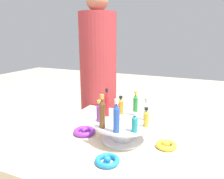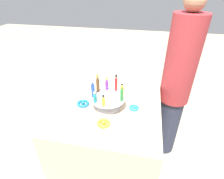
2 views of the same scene
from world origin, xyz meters
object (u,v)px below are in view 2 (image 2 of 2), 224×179
object	(u,v)px
bottle_purple	(107,84)
ribbon_bow_blue	(83,103)
display_stand	(108,101)
bottle_clear	(114,99)
bottle_brown	(98,84)
ribbon_bow_purple	(112,91)
bottle_green	(122,94)
bottle_orange	(122,90)
bottle_gold	(103,101)
person_figure	(176,86)
ribbon_bow_teal	(134,108)
ribbon_bow_gold	(103,123)
bottle_teal	(95,98)
bottle_blue	(93,89)
bottle_red	(116,84)

from	to	relation	value
bottle_purple	ribbon_bow_blue	size ratio (longest dim) A/B	1.05
display_stand	bottle_clear	xyz separation A→B (m)	(0.09, 0.07, 0.09)
bottle_brown	ribbon_bow_purple	size ratio (longest dim) A/B	1.35
bottle_green	bottle_orange	size ratio (longest dim) A/B	1.34
bottle_gold	person_figure	xyz separation A→B (m)	(-0.52, 0.55, -0.12)
ribbon_bow_blue	bottle_orange	bearing A→B (deg)	102.18
bottle_gold	ribbon_bow_teal	bearing A→B (deg)	121.16
ribbon_bow_purple	ribbon_bow_gold	bearing A→B (deg)	4.02
bottle_teal	bottle_clear	bearing A→B (deg)	87.14
bottle_purple	bottle_blue	xyz separation A→B (m)	(0.12, -0.08, 0.02)
bottle_orange	ribbon_bow_purple	bearing A→B (deg)	-143.13
display_stand	bottle_blue	size ratio (longest dim) A/B	1.87
bottle_teal	bottle_orange	xyz separation A→B (m)	(-0.13, 0.18, 0.01)
bottle_red	bottle_gold	distance (m)	0.22
bottle_red	bottle_teal	xyz separation A→B (m)	(0.18, -0.12, -0.03)
bottle_orange	ribbon_bow_teal	size ratio (longest dim) A/B	1.20
bottle_brown	ribbon_bow_purple	distance (m)	0.22
bottle_brown	ribbon_bow_gold	xyz separation A→B (m)	(0.26, 0.11, -0.15)
ribbon_bow_gold	person_figure	world-z (taller)	person_figure
bottle_brown	bottle_red	bearing A→B (deg)	107.14
display_stand	person_figure	world-z (taller)	person_figure
bottle_red	bottle_teal	world-z (taller)	bottle_red
ribbon_bow_teal	bottle_purple	bearing A→B (deg)	-111.46
bottle_red	bottle_orange	xyz separation A→B (m)	(0.05, 0.06, -0.02)
bottle_brown	person_figure	distance (m)	0.75
bottle_red	ribbon_bow_purple	distance (m)	0.18
bottle_green	ribbon_bow_purple	bearing A→B (deg)	-151.56
ribbon_bow_purple	display_stand	bearing A→B (deg)	4.02
display_stand	bottle_clear	bearing A→B (deg)	37.14
bottle_red	bottle_gold	world-z (taller)	bottle_red
bottle_clear	person_figure	world-z (taller)	person_figure
ribbon_bow_purple	bottle_brown	bearing A→B (deg)	-29.31
bottle_teal	bottle_clear	distance (m)	0.14
bottle_blue	bottle_green	size ratio (longest dim) A/B	1.13
bottle_brown	ribbon_bow_gold	size ratio (longest dim) A/B	1.63
ribbon_bow_purple	bottle_teal	bearing A→B (deg)	-12.26
bottle_teal	ribbon_bow_purple	distance (m)	0.31
display_stand	ribbon_bow_blue	world-z (taller)	display_stand
bottle_clear	bottle_teal	bearing A→B (deg)	-92.86
bottle_blue	bottle_clear	xyz separation A→B (m)	(0.08, 0.18, -0.02)
bottle_gold	person_figure	bearing A→B (deg)	133.32
bottle_purple	bottle_clear	world-z (taller)	bottle_clear
display_stand	bottle_orange	distance (m)	0.14
bottle_green	ribbon_bow_gold	size ratio (longest dim) A/B	1.38
bottle_green	ribbon_bow_gold	world-z (taller)	bottle_green
bottle_blue	bottle_teal	size ratio (longest dim) A/B	1.70
bottle_brown	ribbon_bow_teal	size ratio (longest dim) A/B	1.90
bottle_brown	bottle_blue	world-z (taller)	bottle_brown
ribbon_bow_gold	display_stand	bearing A→B (deg)	-175.98
bottle_purple	bottle_teal	size ratio (longest dim) A/B	1.22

